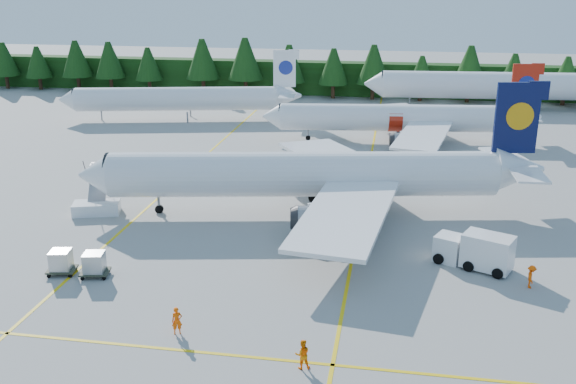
% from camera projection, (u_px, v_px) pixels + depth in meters
% --- Properties ---
extents(ground, '(320.00, 320.00, 0.00)m').
position_uv_depth(ground, '(252.00, 305.00, 42.57)').
color(ground, gray).
rests_on(ground, ground).
extents(taxi_stripe_a, '(0.25, 120.00, 0.01)m').
position_uv_depth(taxi_stripe_a, '(159.00, 197.00, 63.51)').
color(taxi_stripe_a, yellow).
rests_on(taxi_stripe_a, ground).
extents(taxi_stripe_b, '(0.25, 120.00, 0.01)m').
position_uv_depth(taxi_stripe_b, '(361.00, 209.00, 60.31)').
color(taxi_stripe_b, yellow).
rests_on(taxi_stripe_b, ground).
extents(taxi_stripe_cross, '(80.00, 0.25, 0.01)m').
position_uv_depth(taxi_stripe_cross, '(229.00, 355.00, 36.96)').
color(taxi_stripe_cross, yellow).
rests_on(taxi_stripe_cross, ground).
extents(treeline_hedge, '(220.00, 4.00, 6.00)m').
position_uv_depth(treeline_hedge, '(350.00, 79.00, 118.27)').
color(treeline_hedge, black).
rests_on(treeline_hedge, ground).
extents(airliner_navy, '(41.00, 33.44, 12.01)m').
position_uv_depth(airliner_navy, '(295.00, 175.00, 58.36)').
color(airliner_navy, white).
rests_on(airliner_navy, ground).
extents(airliner_red, '(35.44, 29.01, 10.32)m').
position_uv_depth(airliner_red, '(390.00, 118.00, 84.44)').
color(airliner_red, white).
rests_on(airliner_red, ground).
extents(airliner_far_left, '(35.35, 10.46, 10.41)m').
position_uv_depth(airliner_far_left, '(170.00, 98.00, 97.37)').
color(airliner_far_left, white).
rests_on(airliner_far_left, ground).
extents(airliner_far_right, '(44.41, 7.61, 12.91)m').
position_uv_depth(airliner_far_right, '(491.00, 85.00, 104.69)').
color(airliner_far_right, white).
rests_on(airliner_far_right, ground).
extents(airstairs, '(4.62, 6.27, 3.75)m').
position_uv_depth(airstairs, '(97.00, 204.00, 59.22)').
color(airstairs, white).
rests_on(airstairs, ground).
extents(service_truck, '(6.01, 4.21, 2.74)m').
position_uv_depth(service_truck, '(474.00, 250.00, 47.93)').
color(service_truck, white).
rests_on(service_truck, ground).
extents(uld_pair, '(4.84, 1.92, 1.54)m').
position_uv_depth(uld_pair, '(78.00, 262.00, 46.58)').
color(uld_pair, '#353929').
rests_on(uld_pair, ground).
extents(crew_a, '(0.76, 0.65, 1.76)m').
position_uv_depth(crew_a, '(177.00, 321.00, 38.92)').
color(crew_a, '#FF5505').
rests_on(crew_a, ground).
extents(crew_b, '(1.01, 0.88, 1.77)m').
position_uv_depth(crew_b, '(302.00, 354.00, 35.46)').
color(crew_b, orange).
rests_on(crew_b, ground).
extents(crew_c, '(0.53, 0.73, 1.67)m').
position_uv_depth(crew_c, '(531.00, 277.00, 44.76)').
color(crew_c, '#FF5005').
rests_on(crew_c, ground).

